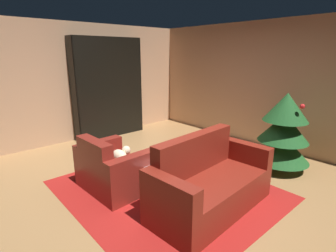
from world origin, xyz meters
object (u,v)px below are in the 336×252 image
Objects in this scene: coffee_table at (171,167)px; book_stack_on_table at (167,161)px; decorated_tree at (284,131)px; couch_red at (209,185)px; bottle_on_table at (181,154)px; armchair_red at (113,170)px; bookshelf_unit at (112,89)px.

book_stack_on_table is at bearing -168.20° from coffee_table.
couch_red is at bearing -91.48° from decorated_tree.
decorated_tree is at bearing 72.19° from coffee_table.
book_stack_on_table is (-0.64, -0.14, 0.16)m from couch_red.
bottle_on_table is at bearing -110.14° from decorated_tree.
bottle_on_table is (0.05, 0.23, 0.05)m from book_stack_on_table.
armchair_red reaches higher than bottle_on_table.
armchair_red is 1.03m from bottle_on_table.
bookshelf_unit is 3.75m from couch_red.
coffee_table is 0.59× the size of decorated_tree.
decorated_tree is at bearing 69.86° from bottle_on_table.
bookshelf_unit is 3.20m from coffee_table.
couch_red reaches higher than armchair_red.
armchair_red is 1.36× the size of coffee_table.
bookshelf_unit is at bearing 168.12° from bottle_on_table.
armchair_red is (2.34, -1.38, -0.83)m from bookshelf_unit.
couch_red is 8.65× the size of book_stack_on_table.
coffee_table is at bearing -87.13° from bottle_on_table.
coffee_table is (-0.58, -0.13, 0.09)m from couch_red.
bottle_on_table is at bearing 92.87° from coffee_table.
bottle_on_table is at bearing 77.38° from book_stack_on_table.
armchair_red is 2.84m from decorated_tree.
book_stack_on_table is (-0.06, -0.01, 0.07)m from coffee_table.
bottle_on_table is (-0.59, 0.09, 0.21)m from couch_red.
bookshelf_unit is 3.13m from book_stack_on_table.
bottle_on_table is (2.99, -0.63, -0.59)m from bookshelf_unit.
bottle_on_table is 0.16× the size of decorated_tree.
decorated_tree is at bearing 70.69° from book_stack_on_table.
book_stack_on_table is 0.94× the size of bottle_on_table.
decorated_tree reaches higher than coffee_table.
bottle_on_table is at bearing -11.88° from bookshelf_unit.
bookshelf_unit is 3.12m from bottle_on_table.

